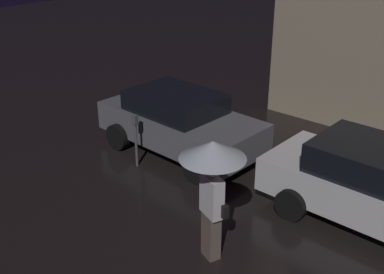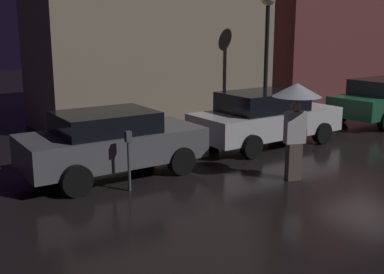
{
  "view_description": "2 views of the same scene",
  "coord_description": "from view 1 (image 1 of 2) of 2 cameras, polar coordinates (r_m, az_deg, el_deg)",
  "views": [
    {
      "loc": [
        -0.99,
        -6.42,
        5.13
      ],
      "look_at": [
        -6.44,
        -0.09,
        1.3
      ],
      "focal_mm": 45.0,
      "sensor_mm": 36.0,
      "label": 1
    },
    {
      "loc": [
        -12.54,
        -8.22,
        3.25
      ],
      "look_at": [
        -6.84,
        -0.2,
        0.99
      ],
      "focal_mm": 45.0,
      "sensor_mm": 36.0,
      "label": 2
    }
  ],
  "objects": [
    {
      "name": "parking_meter",
      "position": [
        10.64,
        -6.69,
        0.25
      ],
      "size": [
        0.12,
        0.1,
        1.24
      ],
      "color": "#4C5154",
      "rests_on": "ground"
    },
    {
      "name": "pedestrian_with_umbrella",
      "position": [
        7.33,
        2.44,
        -3.74
      ],
      "size": [
        1.04,
        1.04,
        2.1
      ],
      "rotation": [
        0.0,
        0.0,
        -0.37
      ],
      "color": "#66564C",
      "rests_on": "ground"
    },
    {
      "name": "parked_car_grey",
      "position": [
        11.28,
        -1.48,
        1.86
      ],
      "size": [
        4.06,
        2.0,
        1.45
      ],
      "rotation": [
        0.0,
        0.0,
        -0.04
      ],
      "color": "slate",
      "rests_on": "ground"
    },
    {
      "name": "parked_car_white",
      "position": [
        9.19,
        21.73,
        -5.58
      ],
      "size": [
        4.36,
        1.97,
        1.5
      ],
      "rotation": [
        0.0,
        0.0,
        -0.02
      ],
      "color": "silver",
      "rests_on": "ground"
    }
  ]
}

